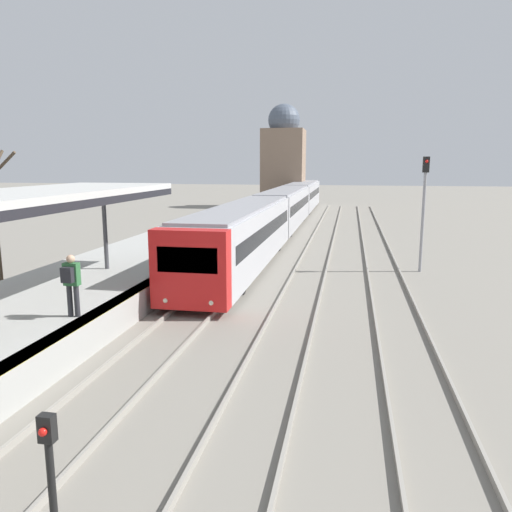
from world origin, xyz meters
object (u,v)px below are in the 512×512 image
at_px(person_on_platform, 71,280).
at_px(signal_mast_far, 424,201).
at_px(train_near, 284,207).
at_px(signal_post_near, 50,467).

xyz_separation_m(person_on_platform, signal_mast_far, (10.40, 12.02, 1.37)).
relative_size(person_on_platform, train_near, 0.04).
bearing_deg(signal_post_near, signal_mast_far, 69.57).
xyz_separation_m(train_near, signal_post_near, (1.39, -33.25, -0.50)).
bearing_deg(person_on_platform, signal_post_near, -61.64).
relative_size(train_near, signal_post_near, 25.25).
bearing_deg(person_on_platform, train_near, 85.47).
height_order(person_on_platform, train_near, train_near).
relative_size(person_on_platform, signal_post_near, 0.89).
xyz_separation_m(signal_post_near, signal_mast_far, (6.90, 18.52, 2.12)).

